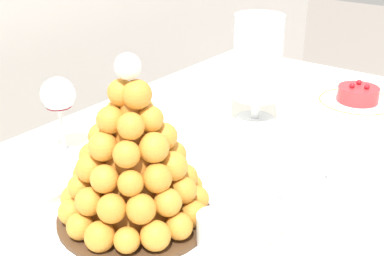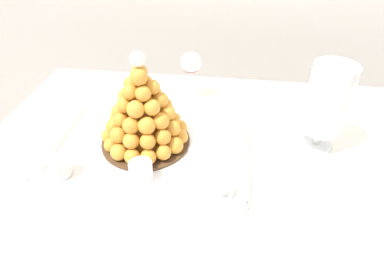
# 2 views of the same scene
# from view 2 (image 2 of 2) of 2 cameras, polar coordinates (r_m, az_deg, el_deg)

# --- Properties ---
(buffet_table) EXTENTS (1.49, 0.96, 0.80)m
(buffet_table) POSITION_cam_2_polar(r_m,az_deg,el_deg) (1.00, 6.84, -9.56)
(buffet_table) COLOR brown
(buffet_table) RESTS_ON ground_plane
(serving_tray) EXTENTS (0.55, 0.35, 0.02)m
(serving_tray) POSITION_cam_2_polar(r_m,az_deg,el_deg) (0.95, -7.04, -3.89)
(serving_tray) COLOR white
(serving_tray) RESTS_ON buffet_table
(croquembouche) EXTENTS (0.25, 0.25, 0.28)m
(croquembouche) POSITION_cam_2_polar(r_m,az_deg,el_deg) (0.92, -8.36, 2.72)
(croquembouche) COLOR #4C331E
(croquembouche) RESTS_ON serving_tray
(dessert_cup_left) EXTENTS (0.05, 0.05, 0.06)m
(dessert_cup_left) POSITION_cam_2_polar(r_m,az_deg,el_deg) (0.91, -21.76, -6.19)
(dessert_cup_left) COLOR silver
(dessert_cup_left) RESTS_ON serving_tray
(dessert_cup_mid_left) EXTENTS (0.06, 0.06, 0.05)m
(dessert_cup_mid_left) POSITION_cam_2_polar(r_m,az_deg,el_deg) (0.85, -8.73, -7.35)
(dessert_cup_mid_left) COLOR silver
(dessert_cup_mid_left) RESTS_ON serving_tray
(dessert_cup_centre) EXTENTS (0.06, 0.06, 0.05)m
(dessert_cup_centre) POSITION_cam_2_polar(r_m,az_deg,el_deg) (0.81, 5.27, -9.44)
(dessert_cup_centre) COLOR silver
(dessert_cup_centre) RESTS_ON serving_tray
(macaron_goblet) EXTENTS (0.12, 0.11, 0.25)m
(macaron_goblet) POSITION_cam_2_polar(r_m,az_deg,el_deg) (0.96, 22.22, 4.33)
(macaron_goblet) COLOR white
(macaron_goblet) RESTS_ON buffet_table
(wine_glass) EXTENTS (0.07, 0.07, 0.17)m
(wine_glass) POSITION_cam_2_polar(r_m,az_deg,el_deg) (1.14, -0.15, 10.86)
(wine_glass) COLOR silver
(wine_glass) RESTS_ON buffet_table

